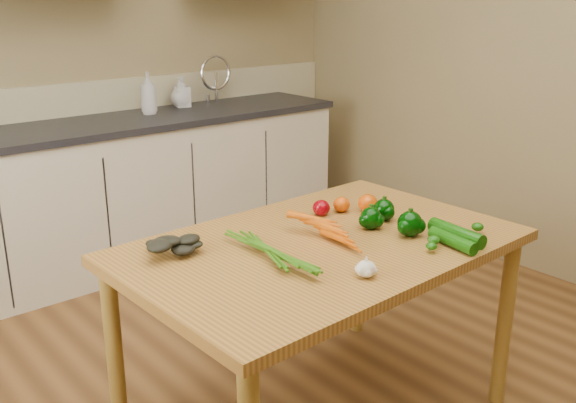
% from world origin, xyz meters
% --- Properties ---
extents(room, '(4.04, 5.04, 2.64)m').
position_xyz_m(room, '(0.00, 0.17, 1.25)').
color(room, brown).
rests_on(room, ground).
extents(counter_run, '(2.84, 0.64, 1.14)m').
position_xyz_m(counter_run, '(0.21, 2.19, 0.46)').
color(counter_run, beige).
rests_on(counter_run, ground).
extents(table, '(1.44, 0.95, 0.76)m').
position_xyz_m(table, '(0.00, 0.23, 0.67)').
color(table, '#AF7733').
rests_on(table, ground).
extents(soap_bottle_a, '(0.13, 0.13, 0.26)m').
position_xyz_m(soap_bottle_a, '(0.40, 2.24, 1.03)').
color(soap_bottle_a, silver).
rests_on(soap_bottle_a, counter_run).
extents(soap_bottle_b, '(0.11, 0.11, 0.20)m').
position_xyz_m(soap_bottle_b, '(0.70, 2.34, 1.00)').
color(soap_bottle_b, silver).
rests_on(soap_bottle_b, counter_run).
extents(soap_bottle_c, '(0.16, 0.16, 0.18)m').
position_xyz_m(soap_bottle_c, '(0.69, 2.35, 0.99)').
color(soap_bottle_c, silver).
rests_on(soap_bottle_c, counter_run).
extents(carrot_bunch, '(0.27, 0.21, 0.07)m').
position_xyz_m(carrot_bunch, '(-0.05, 0.23, 0.79)').
color(carrot_bunch, '#DD5C05').
rests_on(carrot_bunch, table).
extents(leafy_greens, '(0.20, 0.18, 0.10)m').
position_xyz_m(leafy_greens, '(-0.48, 0.49, 0.81)').
color(leafy_greens, black).
rests_on(leafy_greens, table).
extents(garlic_bulb, '(0.06, 0.06, 0.05)m').
position_xyz_m(garlic_bulb, '(-0.09, -0.08, 0.79)').
color(garlic_bulb, white).
rests_on(garlic_bulb, table).
extents(pepper_a, '(0.08, 0.08, 0.08)m').
position_xyz_m(pepper_a, '(0.24, 0.21, 0.80)').
color(pepper_a, black).
rests_on(pepper_a, table).
extents(pepper_b, '(0.08, 0.08, 0.08)m').
position_xyz_m(pepper_b, '(0.35, 0.25, 0.80)').
color(pepper_b, black).
rests_on(pepper_b, table).
extents(pepper_c, '(0.09, 0.09, 0.09)m').
position_xyz_m(pepper_c, '(0.29, 0.07, 0.81)').
color(pepper_c, black).
rests_on(pepper_c, table).
extents(tomato_a, '(0.07, 0.07, 0.06)m').
position_xyz_m(tomato_a, '(0.20, 0.45, 0.79)').
color(tomato_a, '#82020A').
rests_on(tomato_a, table).
extents(tomato_b, '(0.07, 0.07, 0.06)m').
position_xyz_m(tomato_b, '(0.29, 0.43, 0.79)').
color(tomato_b, '#D84B05').
rests_on(tomato_b, table).
extents(tomato_c, '(0.08, 0.08, 0.07)m').
position_xyz_m(tomato_c, '(0.38, 0.36, 0.80)').
color(tomato_c, '#D84B05').
rests_on(tomato_c, table).
extents(zucchini_a, '(0.08, 0.24, 0.06)m').
position_xyz_m(zucchini_a, '(0.39, -0.07, 0.79)').
color(zucchini_a, '#0F4707').
rests_on(zucchini_a, table).
extents(zucchini_b, '(0.08, 0.21, 0.05)m').
position_xyz_m(zucchini_b, '(0.33, -0.10, 0.78)').
color(zucchini_b, '#0F4707').
rests_on(zucchini_b, table).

